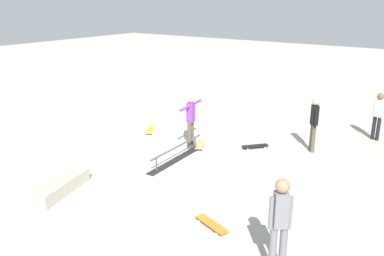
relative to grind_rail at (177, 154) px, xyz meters
name	(u,v)px	position (x,y,z in m)	size (l,w,h in m)	color
ground_plane	(187,159)	(-0.14, 0.22, -0.17)	(60.00, 60.00, 0.00)	#ADA89E
grind_rail	(177,154)	(0.00, 0.00, 0.00)	(2.51, 0.36, 0.39)	black
skate_ledge	(60,186)	(3.12, -0.98, -0.01)	(1.64, 0.52, 0.31)	#B2A893
skater_main	(191,118)	(-0.95, -0.22, 0.76)	(1.28, 0.27, 1.59)	brown
skateboard_main	(201,145)	(-1.18, -0.02, -0.10)	(0.80, 0.55, 0.09)	tan
bystander_grey_shirt	(280,221)	(2.89, 4.21, 0.76)	(0.28, 0.34, 1.64)	slate
bystander_white_shirt	(378,114)	(-4.87, 4.08, 0.67)	(0.22, 0.34, 1.49)	black
bystander_black_shirt	(314,122)	(-2.75, 2.80, 0.73)	(0.34, 0.27, 1.59)	brown
loose_skateboard_black	(255,146)	(-2.01, 1.36, -0.10)	(0.74, 0.67, 0.09)	black
loose_skateboard_yellow	(150,130)	(-1.39, -2.19, -0.10)	(0.76, 0.64, 0.09)	yellow
loose_skateboard_orange	(212,224)	(2.39, 2.64, -0.10)	(0.45, 0.82, 0.09)	orange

